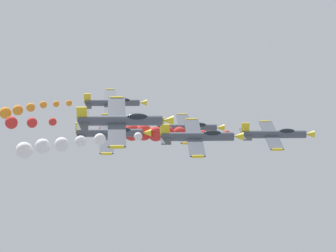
{
  "coord_description": "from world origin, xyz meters",
  "views": [
    {
      "loc": [
        107.33,
        -7.43,
        139.69
      ],
      "look_at": [
        0.0,
        0.0,
        133.37
      ],
      "focal_mm": 83.66,
      "sensor_mm": 36.0,
      "label": 1
    }
  ],
  "objects": [
    {
      "name": "smoke_trail_lead",
      "position": [
        -2.37,
        -3.95,
        132.41
      ],
      "size": [
        5.21,
        18.34,
        2.97
      ],
      "color": "red"
    },
    {
      "name": "smoke_trail_right_inner",
      "position": [
        10.31,
        -14.54,
        131.65
      ],
      "size": [
        3.36,
        15.67,
        3.34
      ],
      "color": "white"
    },
    {
      "name": "airplane_left_outer",
      "position": [
        -0.3,
        -7.86,
        132.45
      ],
      "size": [
        8.32,
        10.35,
        5.34
      ],
      "rotation": [
        0.0,
        0.55,
        0.0
      ],
      "color": "#474C56"
    },
    {
      "name": "airplane_right_outer",
      "position": [
        -22.32,
        -7.51,
        135.97
      ],
      "size": [
        8.56,
        10.35,
        4.91
      ],
      "rotation": [
        0.0,
        0.5,
        0.0
      ],
      "color": "#474C56"
    },
    {
      "name": "airplane_left_inner",
      "position": [
        -11.05,
        3.87,
        132.46
      ],
      "size": [
        8.83,
        10.35,
        4.33
      ],
      "rotation": [
        0.0,
        0.43,
        0.0
      ],
      "color": "#474C56"
    },
    {
      "name": "airplane_lead",
      "position": [
        -0.31,
        15.04,
        132.15
      ],
      "size": [
        9.05,
        10.35,
        3.77
      ],
      "rotation": [
        0.0,
        0.37,
        0.0
      ],
      "color": "#474C56"
    },
    {
      "name": "airplane_right_inner",
      "position": [
        11.42,
        3.06,
        132.74
      ],
      "size": [
        8.79,
        10.35,
        4.43
      ],
      "rotation": [
        0.0,
        0.44,
        0.0
      ],
      "color": "#474C56"
    },
    {
      "name": "airplane_trailing",
      "position": [
        23.55,
        -6.56,
        135.39
      ],
      "size": [
        8.31,
        10.35,
        5.35
      ],
      "rotation": [
        0.0,
        0.56,
        0.0
      ],
      "color": "#474C56"
    }
  ]
}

